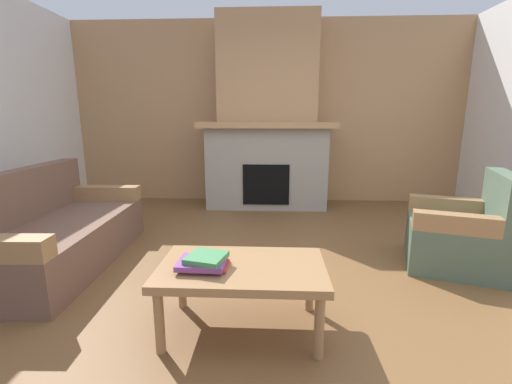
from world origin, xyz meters
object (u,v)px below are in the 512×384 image
object	(u,v)px
couch	(55,234)
coffee_table	(242,273)
fireplace	(267,126)
armchair	(462,235)

from	to	relation	value
couch	coffee_table	size ratio (longest dim) A/B	1.83
fireplace	armchair	bearing A→B (deg)	-50.50
armchair	coffee_table	world-z (taller)	armchair
fireplace	armchair	world-z (taller)	fireplace
couch	armchair	size ratio (longest dim) A/B	1.91
armchair	couch	bearing A→B (deg)	-177.91
coffee_table	couch	bearing A→B (deg)	153.00
fireplace	coffee_table	distance (m)	3.24
armchair	coffee_table	size ratio (longest dim) A/B	0.96
armchair	fireplace	bearing A→B (deg)	129.50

